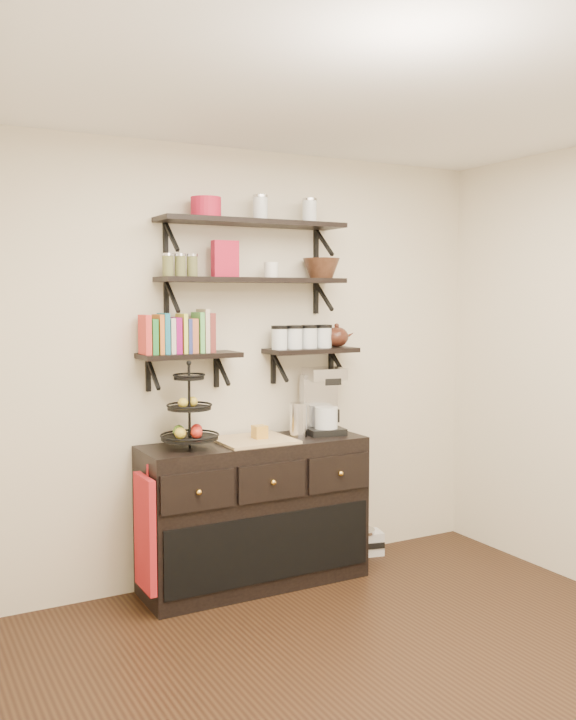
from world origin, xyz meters
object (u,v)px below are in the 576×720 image
(fruit_stand, at_px, (190,419))
(radio, at_px, (361,542))
(coffee_maker, at_px, (322,402))
(sideboard, at_px, (254,513))

(fruit_stand, bearing_deg, radio, 5.67)
(fruit_stand, relative_size, radio, 1.51)
(fruit_stand, xyz_separation_m, coffee_maker, (0.92, 0.03, 0.03))
(coffee_maker, bearing_deg, sideboard, -167.59)
(sideboard, bearing_deg, fruit_stand, 179.53)
(coffee_maker, height_order, radio, coffee_maker)
(coffee_maker, bearing_deg, fruit_stand, -169.31)
(sideboard, bearing_deg, radio, 8.54)
(sideboard, distance_m, radio, 0.96)
(fruit_stand, height_order, coffee_maker, fruit_stand)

